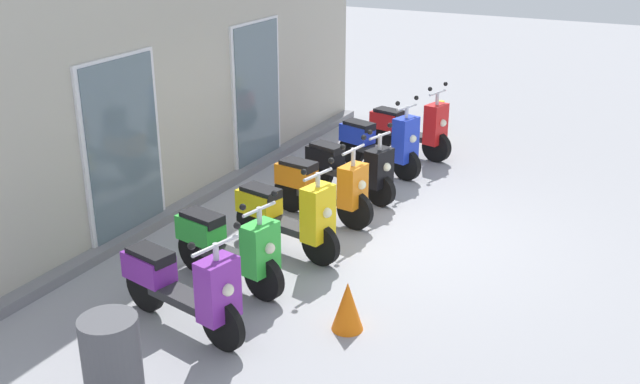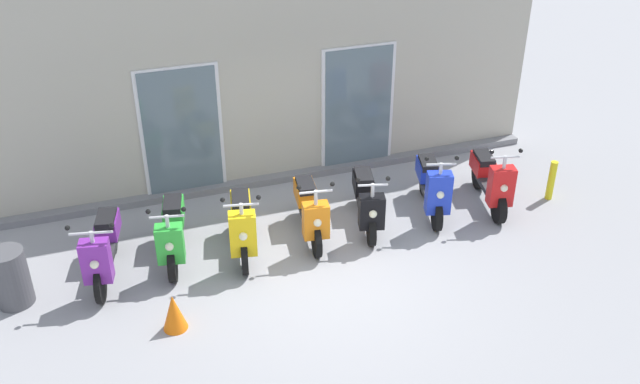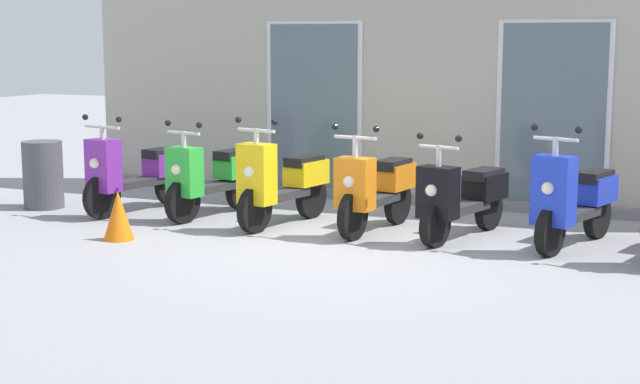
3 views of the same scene
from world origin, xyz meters
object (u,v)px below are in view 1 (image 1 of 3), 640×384
scooter_orange (323,186)px  scooter_red (411,128)px  scooter_black (350,167)px  scooter_green (229,246)px  curb_bollard (440,120)px  trash_bin (112,362)px  scooter_blue (381,142)px  scooter_yellow (288,215)px  scooter_purple (183,285)px  traffic_cone (348,306)px

scooter_orange → scooter_red: bearing=-1.2°
scooter_orange → scooter_black: size_ratio=0.99×
scooter_orange → scooter_green: bearing=177.3°
curb_bollard → trash_bin: trash_bin is taller
scooter_blue → curb_bollard: 2.12m
scooter_yellow → scooter_red: size_ratio=0.98×
scooter_purple → scooter_black: size_ratio=1.05×
scooter_green → scooter_red: (5.19, -0.16, -0.00)m
scooter_green → scooter_yellow: (0.99, -0.18, 0.03)m
curb_bollard → trash_bin: bearing=180.0°
scooter_yellow → traffic_cone: scooter_yellow is taller
scooter_green → traffic_cone: 1.58m
scooter_purple → curb_bollard: 7.26m
scooter_orange → curb_bollard: 4.20m
scooter_yellow → scooter_orange: (1.08, 0.08, -0.02)m
scooter_green → trash_bin: 2.23m
scooter_black → scooter_purple: bearing=-179.0°
scooter_green → scooter_blue: 4.17m
scooter_purple → scooter_orange: size_ratio=1.06×
scooter_yellow → scooter_green: bearing=169.7°
scooter_black → scooter_red: 2.16m
scooter_orange → scooter_black: (0.96, 0.05, -0.04)m
scooter_yellow → scooter_black: bearing=3.7°
scooter_yellow → scooter_black: size_ratio=1.00×
scooter_black → scooter_red: bearing=-3.1°
curb_bollard → scooter_purple: bearing=178.4°
scooter_black → curb_bollard: bearing=-4.7°
scooter_purple → curb_bollard: scooter_purple is taller
scooter_green → curb_bollard: size_ratio=2.20×
scooter_purple → scooter_red: bearing=-0.4°
scooter_blue → trash_bin: 6.38m
scooter_orange → curb_bollard: size_ratio=2.21×
scooter_yellow → scooter_red: (4.19, 0.02, -0.03)m
scooter_yellow → traffic_cone: size_ratio=2.99×
scooter_yellow → curb_bollard: bearing=-1.5°
scooter_green → scooter_blue: bearing=-0.8°
scooter_black → traffic_cone: bearing=-155.5°
scooter_purple → scooter_blue: size_ratio=1.07×
scooter_green → scooter_black: bearing=-0.9°
scooter_purple → scooter_blue: (5.15, 0.06, -0.00)m
scooter_yellow → curb_bollard: size_ratio=2.22×
trash_bin → scooter_green: bearing=8.0°
traffic_cone → scooter_black: bearing=24.5°
scooter_black → scooter_blue: bearing=-0.5°
scooter_yellow → scooter_blue: size_ratio=1.01×
scooter_red → scooter_orange: bearing=178.8°
scooter_black → scooter_blue: scooter_blue is taller
scooter_orange → scooter_yellow: bearing=-175.6°
scooter_black → curb_bollard: 3.25m
scooter_yellow → traffic_cone: bearing=-132.3°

